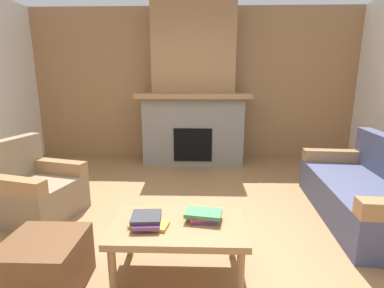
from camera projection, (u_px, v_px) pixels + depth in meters
name	position (u px, v px, depth m)	size (l,w,h in m)	color
ground	(186.00, 237.00, 2.80)	(9.00, 9.00, 0.00)	olive
wall_back_wood_panel	(194.00, 85.00, 5.42)	(6.00, 0.12, 2.70)	#997047
fireplace	(193.00, 96.00, 5.09)	(1.90, 0.82, 2.70)	gray
couch	(368.00, 193.00, 3.12)	(0.98, 1.86, 0.85)	#474C6B
armchair	(34.00, 190.00, 3.17)	(0.92, 0.92, 0.85)	#847056
coffee_table	(178.00, 230.00, 2.19)	(1.00, 0.60, 0.43)	#997047
ottoman	(45.00, 265.00, 2.07)	(0.52, 0.52, 0.40)	brown
book_stack_near_edge	(147.00, 221.00, 2.14)	(0.30, 0.24, 0.08)	gold
book_stack_center	(203.00, 215.00, 2.23)	(0.30, 0.22, 0.08)	#7A3D84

